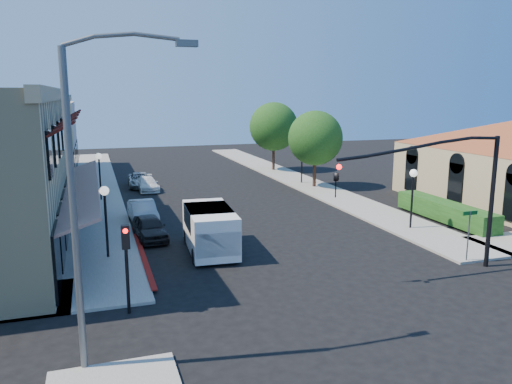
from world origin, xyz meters
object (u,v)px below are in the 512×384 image
object	(u,v)px
lamppost_left_near	(105,204)
lamppost_right_near	(413,184)
secondary_signal	(126,253)
signal_mast_arm	(454,181)
street_name_sign	(469,228)
parked_car_b	(143,212)
lamppost_right_far	(302,153)
parked_car_a	(150,228)
parked_car_c	(147,184)
street_tree_b	(274,127)
lamppost_left_far	(99,164)
cobra_streetlight	(86,189)
street_tree_a	(315,138)
white_van	(210,227)
parked_car_d	(140,180)

from	to	relation	value
lamppost_left_near	lamppost_right_near	world-z (taller)	same
secondary_signal	signal_mast_arm	bearing A→B (deg)	0.37
street_name_sign	parked_car_b	xyz separation A→B (m)	(-13.70, 12.23, -1.01)
lamppost_right_far	parked_car_a	bearing A→B (deg)	-138.10
parked_car_c	lamppost_right_far	bearing A→B (deg)	-6.87
signal_mast_arm	parked_car_b	world-z (taller)	signal_mast_arm
street_tree_b	lamppost_left_far	distance (m)	20.06
secondary_signal	street_tree_b	bearing A→B (deg)	61.23
lamppost_right_near	parked_car_c	distance (m)	21.69
signal_mast_arm	lamppost_right_far	world-z (taller)	signal_mast_arm
cobra_streetlight	parked_car_c	xyz separation A→B (m)	(4.35, 27.00, -4.71)
street_tree_a	white_van	size ratio (longest dim) A/B	1.27
lamppost_right_far	parked_car_a	world-z (taller)	lamppost_right_far
signal_mast_arm	white_van	size ratio (longest dim) A/B	1.56
white_van	parked_car_d	bearing A→B (deg)	94.68
parked_car_b	parked_car_d	bearing A→B (deg)	83.01
secondary_signal	parked_car_a	xyz separation A→B (m)	(1.80, 9.40, -1.67)
street_name_sign	lamppost_left_far	distance (m)	25.48
lamppost_left_far	signal_mast_arm	bearing A→B (deg)	-55.00
signal_mast_arm	lamppost_right_far	bearing A→B (deg)	83.30
signal_mast_arm	parked_car_d	xyz separation A→B (m)	(-11.02, 25.49, -3.49)
parked_car_b	street_tree_a	bearing A→B (deg)	24.50
lamppost_left_far	lamppost_right_far	world-z (taller)	same
cobra_streetlight	street_name_sign	xyz separation A→B (m)	(16.65, 4.20, -3.57)
street_tree_a	lamppost_left_far	bearing A→B (deg)	180.00
street_tree_b	parked_car_b	world-z (taller)	street_tree_b
signal_mast_arm	lamppost_left_far	distance (m)	25.07
street_name_sign	lamppost_right_near	bearing A→B (deg)	80.22
street_tree_a	lamppost_right_near	bearing A→B (deg)	-91.23
street_name_sign	parked_car_a	world-z (taller)	street_name_sign
street_tree_a	secondary_signal	bearing A→B (deg)	-129.21
street_tree_a	lamppost_right_far	bearing A→B (deg)	98.53
white_van	cobra_streetlight	bearing A→B (deg)	-120.19
lamppost_right_near	parked_car_b	xyz separation A→B (m)	(-14.70, 6.43, -2.05)
street_name_sign	lamppost_left_far	size ratio (longest dim) A/B	0.70
signal_mast_arm	white_van	distance (m)	11.57
lamppost_left_near	parked_car_a	xyz separation A→B (m)	(2.30, 2.81, -2.09)
street_name_sign	parked_car_c	world-z (taller)	street_name_sign
street_tree_a	parked_car_b	bearing A→B (deg)	-153.22
lamppost_right_near	lamppost_left_far	bearing A→B (deg)	140.53
signal_mast_arm	parked_car_a	size ratio (longest dim) A/B	2.10
cobra_streetlight	parked_car_d	world-z (taller)	cobra_streetlight
parked_car_c	lamppost_left_near	bearing A→B (deg)	-104.85
street_name_sign	signal_mast_arm	bearing A→B (deg)	-156.80
parked_car_b	parked_car_c	bearing A→B (deg)	80.17
secondary_signal	lamppost_right_near	distance (m)	17.77
parked_car_c	lamppost_left_far	bearing A→B (deg)	-143.53
street_name_sign	parked_car_a	size ratio (longest dim) A/B	0.66
signal_mast_arm	lamppost_left_near	distance (m)	15.82
street_tree_b	street_name_sign	xyz separation A→B (m)	(-1.30, -29.80, -2.85)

